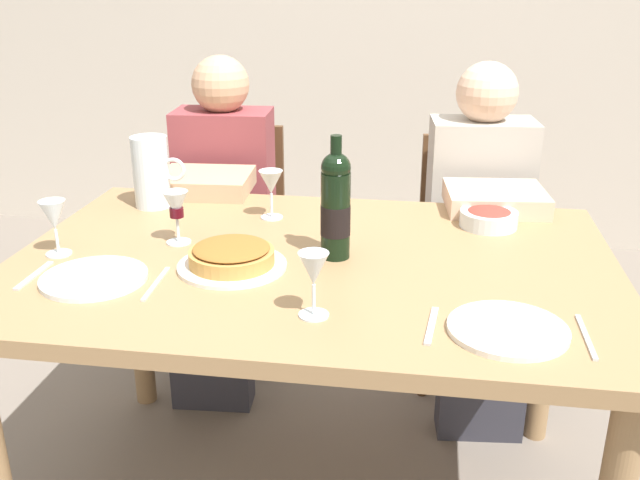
{
  "coord_description": "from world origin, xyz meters",
  "views": [
    {
      "loc": [
        0.27,
        -1.6,
        1.44
      ],
      "look_at": [
        0.01,
        0.05,
        0.79
      ],
      "focal_mm": 39.56,
      "sensor_mm": 36.0,
      "label": 1
    }
  ],
  "objects_px": {
    "wine_glass_right_diner": "(271,184)",
    "dinner_plate_left_setting": "(508,329)",
    "chair_right": "(470,241)",
    "wine_glass_centre": "(54,217)",
    "chair_left": "(235,226)",
    "diner_right": "(481,234)",
    "wine_glass_spare": "(176,207)",
    "dinner_plate_right_setting": "(94,278)",
    "baked_tart": "(232,257)",
    "dining_table": "(312,292)",
    "water_pitcher": "(152,176)",
    "diner_left": "(220,217)",
    "wine_bottle": "(336,206)",
    "salad_bowl": "(489,217)",
    "wine_glass_left_diner": "(314,272)"
  },
  "relations": [
    {
      "from": "wine_glass_right_diner",
      "to": "dinner_plate_left_setting",
      "type": "distance_m",
      "value": 0.86
    },
    {
      "from": "chair_right",
      "to": "wine_glass_centre",
      "type": "bearing_deg",
      "value": 35.43
    },
    {
      "from": "chair_left",
      "to": "diner_right",
      "type": "xyz_separation_m",
      "value": [
        0.92,
        -0.27,
        0.12
      ]
    },
    {
      "from": "wine_glass_right_diner",
      "to": "wine_glass_spare",
      "type": "distance_m",
      "value": 0.3
    },
    {
      "from": "dinner_plate_left_setting",
      "to": "dinner_plate_right_setting",
      "type": "relative_size",
      "value": 0.98
    },
    {
      "from": "wine_glass_centre",
      "to": "dinner_plate_right_setting",
      "type": "distance_m",
      "value": 0.23
    },
    {
      "from": "wine_glass_right_diner",
      "to": "dinner_plate_right_setting",
      "type": "bearing_deg",
      "value": -122.58
    },
    {
      "from": "baked_tart",
      "to": "wine_glass_spare",
      "type": "xyz_separation_m",
      "value": [
        -0.18,
        0.14,
        0.07
      ]
    },
    {
      "from": "chair_left",
      "to": "diner_right",
      "type": "distance_m",
      "value": 0.96
    },
    {
      "from": "dining_table",
      "to": "wine_glass_centre",
      "type": "relative_size",
      "value": 10.52
    },
    {
      "from": "water_pitcher",
      "to": "dinner_plate_right_setting",
      "type": "bearing_deg",
      "value": -83.28
    },
    {
      "from": "wine_glass_spare",
      "to": "dinner_plate_left_setting",
      "type": "bearing_deg",
      "value": -24.29
    },
    {
      "from": "baked_tart",
      "to": "chair_right",
      "type": "relative_size",
      "value": 0.3
    },
    {
      "from": "chair_left",
      "to": "wine_glass_centre",
      "type": "bearing_deg",
      "value": 75.61
    },
    {
      "from": "chair_right",
      "to": "diner_left",
      "type": "bearing_deg",
      "value": 7.31
    },
    {
      "from": "wine_bottle",
      "to": "diner_left",
      "type": "xyz_separation_m",
      "value": [
        -0.5,
        0.64,
        -0.28
      ]
    },
    {
      "from": "dining_table",
      "to": "diner_right",
      "type": "xyz_separation_m",
      "value": [
        0.46,
        0.63,
        -0.05
      ]
    },
    {
      "from": "water_pitcher",
      "to": "chair_right",
      "type": "xyz_separation_m",
      "value": [
        0.98,
        0.54,
        -0.36
      ]
    },
    {
      "from": "wine_glass_spare",
      "to": "wine_glass_right_diner",
      "type": "bearing_deg",
      "value": 49.14
    },
    {
      "from": "baked_tart",
      "to": "wine_glass_right_diner",
      "type": "height_order",
      "value": "wine_glass_right_diner"
    },
    {
      "from": "salad_bowl",
      "to": "wine_glass_left_diner",
      "type": "height_order",
      "value": "wine_glass_left_diner"
    },
    {
      "from": "diner_left",
      "to": "dinner_plate_left_setting",
      "type": "bearing_deg",
      "value": 128.41
    },
    {
      "from": "wine_glass_centre",
      "to": "diner_left",
      "type": "distance_m",
      "value": 0.8
    },
    {
      "from": "water_pitcher",
      "to": "dinner_plate_right_setting",
      "type": "xyz_separation_m",
      "value": [
        0.06,
        -0.54,
        -0.09
      ]
    },
    {
      "from": "wine_glass_centre",
      "to": "chair_right",
      "type": "height_order",
      "value": "wine_glass_centre"
    },
    {
      "from": "dining_table",
      "to": "salad_bowl",
      "type": "relative_size",
      "value": 9.39
    },
    {
      "from": "water_pitcher",
      "to": "diner_right",
      "type": "bearing_deg",
      "value": 16.67
    },
    {
      "from": "dinner_plate_right_setting",
      "to": "diner_right",
      "type": "bearing_deg",
      "value": 41.86
    },
    {
      "from": "dinner_plate_left_setting",
      "to": "dinner_plate_right_setting",
      "type": "distance_m",
      "value": 0.93
    },
    {
      "from": "salad_bowl",
      "to": "wine_glass_centre",
      "type": "distance_m",
      "value": 1.15
    },
    {
      "from": "water_pitcher",
      "to": "diner_right",
      "type": "xyz_separation_m",
      "value": [
        1.0,
        0.3,
        -0.24
      ]
    },
    {
      "from": "water_pitcher",
      "to": "diner_right",
      "type": "relative_size",
      "value": 0.18
    },
    {
      "from": "dining_table",
      "to": "dinner_plate_left_setting",
      "type": "distance_m",
      "value": 0.56
    },
    {
      "from": "wine_glass_centre",
      "to": "wine_glass_spare",
      "type": "height_order",
      "value": "same"
    },
    {
      "from": "baked_tart",
      "to": "water_pitcher",
      "type": "bearing_deg",
      "value": 130.61
    },
    {
      "from": "dinner_plate_left_setting",
      "to": "wine_glass_left_diner",
      "type": "bearing_deg",
      "value": 178.51
    },
    {
      "from": "wine_glass_centre",
      "to": "dinner_plate_right_setting",
      "type": "height_order",
      "value": "wine_glass_centre"
    },
    {
      "from": "water_pitcher",
      "to": "diner_right",
      "type": "height_order",
      "value": "diner_right"
    },
    {
      "from": "salad_bowl",
      "to": "chair_left",
      "type": "bearing_deg",
      "value": 146.6
    },
    {
      "from": "wine_glass_spare",
      "to": "chair_right",
      "type": "xyz_separation_m",
      "value": [
        0.81,
        0.82,
        -0.36
      ]
    },
    {
      "from": "wine_bottle",
      "to": "chair_left",
      "type": "distance_m",
      "value": 1.09
    },
    {
      "from": "water_pitcher",
      "to": "chair_right",
      "type": "distance_m",
      "value": 1.18
    },
    {
      "from": "salad_bowl",
      "to": "wine_glass_spare",
      "type": "bearing_deg",
      "value": -162.67
    },
    {
      "from": "wine_bottle",
      "to": "dinner_plate_left_setting",
      "type": "distance_m",
      "value": 0.53
    },
    {
      "from": "dining_table",
      "to": "dinner_plate_left_setting",
      "type": "bearing_deg",
      "value": -35.13
    },
    {
      "from": "wine_bottle",
      "to": "wine_glass_right_diner",
      "type": "height_order",
      "value": "wine_bottle"
    },
    {
      "from": "wine_bottle",
      "to": "dinner_plate_left_setting",
      "type": "xyz_separation_m",
      "value": [
        0.39,
        -0.34,
        -0.13
      ]
    },
    {
      "from": "dinner_plate_right_setting",
      "to": "water_pitcher",
      "type": "bearing_deg",
      "value": 96.72
    },
    {
      "from": "wine_glass_spare",
      "to": "diner_left",
      "type": "distance_m",
      "value": 0.66
    },
    {
      "from": "diner_right",
      "to": "dining_table",
      "type": "bearing_deg",
      "value": 48.31
    }
  ]
}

